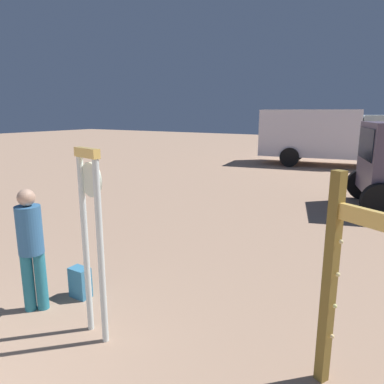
% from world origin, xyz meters
% --- Properties ---
extents(standing_clock, '(0.41, 0.18, 2.17)m').
position_xyz_m(standing_clock, '(0.44, 2.75, 1.31)').
color(standing_clock, silver).
rests_on(standing_clock, ground_plane).
extents(arrow_sign, '(0.98, 0.63, 2.05)m').
position_xyz_m(arrow_sign, '(3.12, 3.20, 1.36)').
color(arrow_sign, olive).
rests_on(arrow_sign, ground_plane).
extents(person_near_clock, '(0.31, 0.31, 1.62)m').
position_xyz_m(person_near_clock, '(-0.66, 2.72, 0.90)').
color(person_near_clock, teal).
rests_on(person_near_clock, ground_plane).
extents(backpack, '(0.28, 0.22, 0.43)m').
position_xyz_m(backpack, '(-0.42, 3.25, 0.21)').
color(backpack, teal).
rests_on(backpack, ground_plane).
extents(box_truck_far, '(6.98, 3.56, 2.66)m').
position_xyz_m(box_truck_far, '(-0.31, 18.47, 1.50)').
color(box_truck_far, white).
rests_on(box_truck_far, ground_plane).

